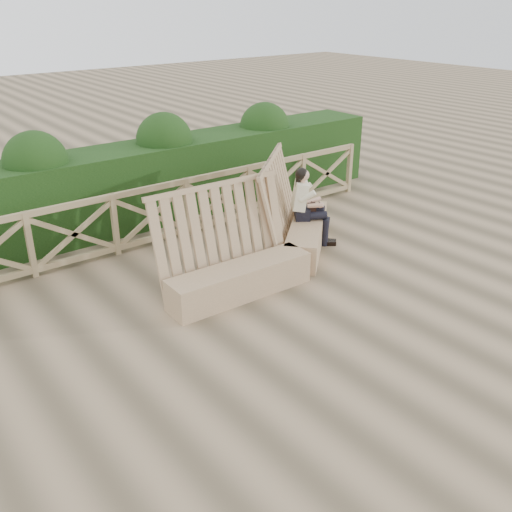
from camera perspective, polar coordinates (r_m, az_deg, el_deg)
ground at (r=7.87m, az=2.18°, el=-6.81°), size 60.00×60.00×0.00m
bench at (r=9.26m, az=1.63°, el=1.10°), size 4.17×2.15×1.62m
woman at (r=10.11m, az=5.12°, el=5.26°), size 0.81×0.74×1.42m
guardrail at (r=10.29m, az=-10.35°, el=4.02°), size 10.10×0.09×1.10m
hedge at (r=11.25m, az=-13.34°, el=6.60°), size 12.00×1.20×1.50m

